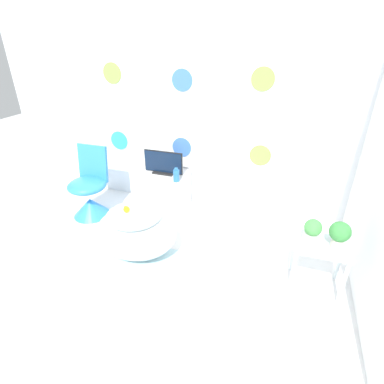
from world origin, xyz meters
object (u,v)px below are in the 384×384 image
potted_plant_left (312,231)px  bathtub (136,232)px  tv (163,164)px  potted_plant_right (340,233)px  chair (90,195)px  vase (176,175)px

potted_plant_left → bathtub: bearing=-177.4°
tv → potted_plant_right: 1.99m
chair → potted_plant_right: chair is taller
vase → potted_plant_left: (1.41, -0.63, -0.01)m
bathtub → potted_plant_left: bearing=2.6°
vase → potted_plant_right: 1.73m
tv → vase: 0.27m
bathtub → potted_plant_right: potted_plant_right is taller
bathtub → vase: (0.16, 0.70, 0.33)m
bathtub → chair: size_ratio=0.97×
vase → potted_plant_left: potted_plant_left is taller
chair → tv: size_ratio=1.74×
potted_plant_left → tv: bearing=154.5°
chair → vase: chair is taller
bathtub → potted_plant_right: 1.80m
tv → vase: bearing=-34.8°
chair → potted_plant_right: (2.62, -0.39, 0.31)m
chair → potted_plant_left: chair is taller
vase → potted_plant_left: size_ratio=0.75×
chair → bathtub: bearing=-28.0°
potted_plant_left → potted_plant_right: size_ratio=0.91×
potted_plant_left → vase: bearing=156.1°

